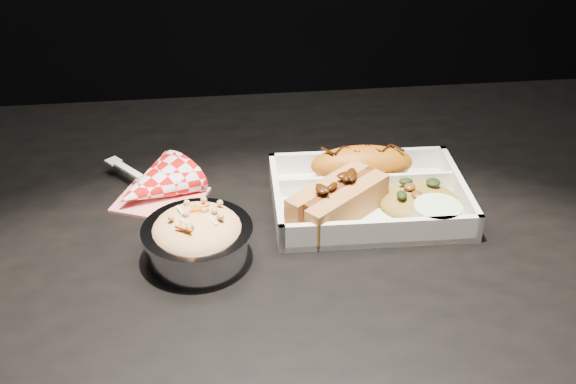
# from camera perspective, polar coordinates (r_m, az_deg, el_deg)

# --- Properties ---
(dining_table) EXTENTS (1.20, 0.80, 0.75)m
(dining_table) POSITION_cam_1_polar(r_m,az_deg,el_deg) (0.98, -1.49, -6.97)
(dining_table) COLOR black
(dining_table) RESTS_ON ground
(food_tray) EXTENTS (0.25, 0.19, 0.04)m
(food_tray) POSITION_cam_1_polar(r_m,az_deg,el_deg) (0.96, 6.34, -0.63)
(food_tray) COLOR silver
(food_tray) RESTS_ON dining_table
(fried_pastry) EXTENTS (0.14, 0.06, 0.05)m
(fried_pastry) POSITION_cam_1_polar(r_m,az_deg,el_deg) (0.99, 5.85, 2.21)
(fried_pastry) COLOR #AC5C11
(fried_pastry) RESTS_ON food_tray
(hotdog) EXTENTS (0.14, 0.13, 0.06)m
(hotdog) POSITION_cam_1_polar(r_m,az_deg,el_deg) (0.91, 3.95, -0.48)
(hotdog) COLOR #B87B3F
(hotdog) RESTS_ON food_tray
(fried_rice_mound) EXTENTS (0.11, 0.09, 0.03)m
(fried_rice_mound) POSITION_cam_1_polar(r_m,az_deg,el_deg) (0.95, 10.35, -0.16)
(fried_rice_mound) COLOR olive
(fried_rice_mound) RESTS_ON food_tray
(cupcake_liner) EXTENTS (0.06, 0.06, 0.03)m
(cupcake_liner) POSITION_cam_1_polar(r_m,az_deg,el_deg) (0.92, 11.69, -1.86)
(cupcake_liner) COLOR beige
(cupcake_liner) RESTS_ON food_tray
(foil_coleslaw_cup) EXTENTS (0.13, 0.13, 0.07)m
(foil_coleslaw_cup) POSITION_cam_1_polar(r_m,az_deg,el_deg) (0.85, -7.16, -3.53)
(foil_coleslaw_cup) COLOR silver
(foil_coleslaw_cup) RESTS_ON dining_table
(napkin_fork) EXTENTS (0.15, 0.16, 0.10)m
(napkin_fork) POSITION_cam_1_polar(r_m,az_deg,el_deg) (0.98, -10.65, 0.41)
(napkin_fork) COLOR red
(napkin_fork) RESTS_ON dining_table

